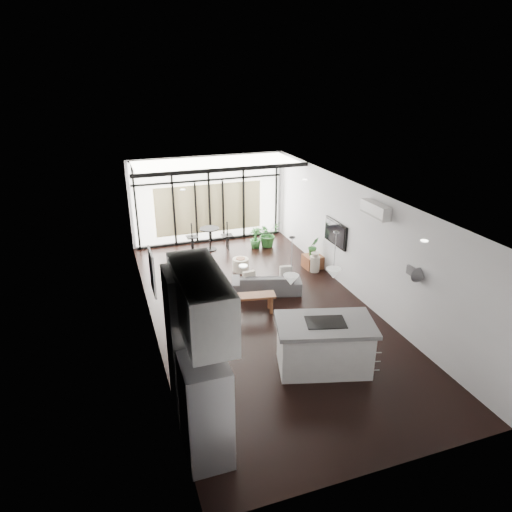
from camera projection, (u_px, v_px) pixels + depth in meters
floor at (260, 309)px, 10.86m from camera, size 5.00×10.00×0.00m
ceiling at (261, 194)px, 9.79m from camera, size 5.00×10.00×0.00m
wall_left at (148, 269)px, 9.57m from camera, size 0.02×10.00×2.80m
wall_right at (357, 242)px, 11.08m from camera, size 0.02×10.00×2.80m
wall_back at (208, 199)px, 14.69m from camera, size 5.00×0.02×2.80m
wall_front at (388, 392)px, 5.96m from camera, size 5.00×0.02×2.80m
glazing at (209, 200)px, 14.59m from camera, size 5.00×0.20×2.80m
skylight at (215, 162)px, 13.29m from camera, size 4.70×1.90×0.06m
neighbour_building at (209, 209)px, 14.76m from camera, size 3.50×0.02×1.60m
island at (324, 345)px, 8.56m from camera, size 2.03×1.52×0.99m
cooktop at (326, 322)px, 8.37m from camera, size 0.83×0.66×0.01m
fridge at (206, 411)px, 6.45m from camera, size 0.64×0.79×1.64m
appliance_column at (192, 348)px, 7.03m from camera, size 0.68×0.71×2.63m
upper_cabinets at (201, 301)px, 6.26m from camera, size 0.62×1.75×0.86m
pendant_left at (291, 280)px, 7.65m from camera, size 0.26×0.26×0.18m
pendant_right at (333, 274)px, 7.89m from camera, size 0.26×0.26×0.18m
sofa at (266, 280)px, 11.56m from camera, size 1.83×1.00×0.69m
console_bench at (245, 304)px, 10.60m from camera, size 1.46×0.59×0.46m
pouf at (241, 265)px, 12.84m from camera, size 0.50×0.50×0.37m
crate at (313, 261)px, 13.05m from camera, size 0.52×0.52×0.37m
plant_tall at (268, 237)px, 14.57m from camera, size 0.97×1.02×0.64m
plant_med at (255, 242)px, 14.50m from camera, size 0.69×0.74×0.37m
plant_crate at (313, 251)px, 12.93m from camera, size 0.32×0.57×0.25m
milk_can at (315, 262)px, 12.77m from camera, size 0.31×0.31×0.56m
bistro_set at (210, 238)px, 14.25m from camera, size 1.78×1.01×0.81m
tv at (336, 233)px, 11.98m from camera, size 0.05×1.10×0.65m
ac_unit at (375, 210)px, 9.94m from camera, size 0.22×0.90×0.30m
framed_art at (152, 272)px, 9.08m from camera, size 0.04×0.70×0.90m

